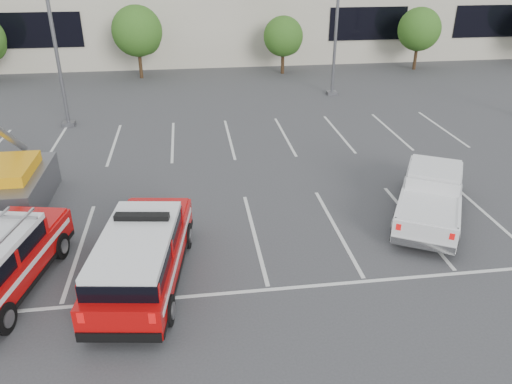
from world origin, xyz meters
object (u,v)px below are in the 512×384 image
Objects in this scene: tree_mid_left at (139,33)px; fire_chief_suv at (142,259)px; tree_mid_right at (284,38)px; light_pole_mid at (338,6)px; tree_right at (420,31)px; utility_rig at (5,189)px; white_pickup at (430,199)px; light_pole_left at (51,20)px.

tree_mid_left is 24.29m from fire_chief_suv.
tree_mid_left reaches higher than tree_mid_right.
light_pole_mid reaches higher than fire_chief_suv.
tree_mid_left reaches higher than tree_right.
light_pole_mid reaches higher than tree_right.
tree_right reaches higher than utility_rig.
tree_mid_right is 0.94× the size of utility_rig.
tree_right is 10.38m from light_pole_mid.
tree_mid_left is 10.01m from tree_mid_right.
fire_chief_suv is 1.32× the size of utility_rig.
tree_mid_right is 0.71× the size of white_pickup.
utility_rig is at bearing -125.34° from tree_mid_right.
tree_mid_left is 24.32m from white_pickup.
light_pole_mid is (11.91, -6.05, 2.14)m from tree_mid_left.
tree_right is at bearing 60.87° from fire_chief_suv.
light_pole_left reaches higher than fire_chief_suv.
light_pole_mid is at bearing 40.42° from utility_rig.
tree_right is 0.79× the size of white_pickup.
white_pickup is at bearing -63.09° from tree_mid_left.
light_pole_left reaches higher than tree_mid_right.
light_pole_left and light_pole_mid have the same top height.
tree_right reaches higher than fire_chief_suv.
fire_chief_suv reaches higher than white_pickup.
light_pole_mid is 1.82× the size of fire_chief_suv.
tree_mid_left is at bearing 180.00° from tree_mid_right.
light_pole_left is at bearing -165.07° from light_pole_mid.
utility_rig is (-0.34, -8.90, -4.47)m from light_pole_left.
fire_chief_suv is 9.70m from white_pickup.
tree_mid_left is at bearing 180.00° from tree_right.
light_pole_left is at bearing -107.10° from tree_mid_left.
tree_mid_left is 20.00m from tree_right.
utility_rig is (-5.03, 5.18, -0.06)m from fire_chief_suv.
light_pole_mid is 2.40× the size of utility_rig.
tree_right is at bearing -0.00° from tree_mid_left.
light_pole_mid reaches higher than white_pickup.
tree_mid_left is 1.14× the size of utility_rig.
light_pole_mid reaches higher than utility_rig.
light_pole_mid is at bearing -143.23° from tree_right.
light_pole_left is 15.52m from light_pole_mid.
tree_right is 30.41m from fire_chief_suv.
light_pole_left reaches higher than white_pickup.
tree_mid_right is 10.00m from tree_right.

